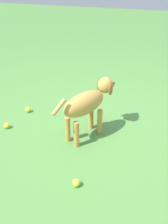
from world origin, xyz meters
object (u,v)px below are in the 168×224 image
(tennis_ball_0, at_px, (28,110))
(tennis_ball_2, at_px, (7,126))
(dog, at_px, (88,103))
(tennis_ball_1, at_px, (76,183))

(tennis_ball_0, height_order, tennis_ball_2, same)
(tennis_ball_0, relative_size, tennis_ball_2, 1.00)
(dog, bearing_deg, tennis_ball_1, -142.00)
(tennis_ball_2, bearing_deg, tennis_ball_0, -101.27)
(tennis_ball_2, bearing_deg, dog, -173.04)
(dog, bearing_deg, tennis_ball_0, 101.79)
(dog, bearing_deg, tennis_ball_2, 127.64)
(dog, distance_m, tennis_ball_0, 0.91)
(tennis_ball_0, bearing_deg, tennis_ball_1, 131.30)
(dog, xyz_separation_m, tennis_ball_1, (-0.10, 0.74, -0.34))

